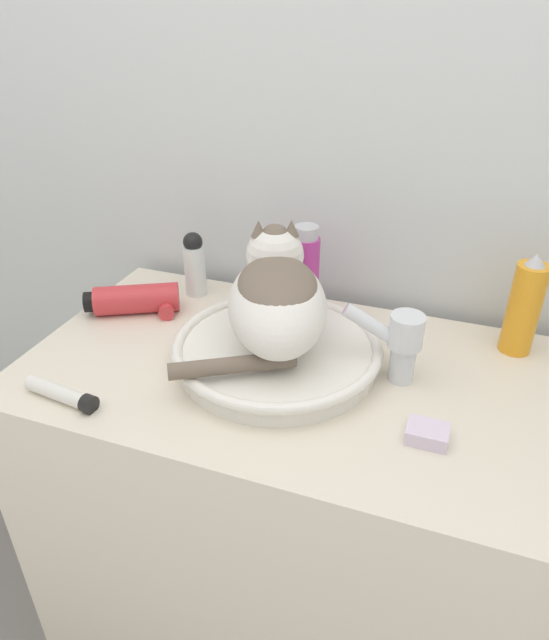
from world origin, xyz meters
TOP-DOWN VIEW (x-y plane):
  - wall_back at (0.00, 0.60)m, footprint 8.00×0.05m
  - vanity_counter at (0.00, 0.27)m, footprint 0.98×0.55m
  - sink_basin at (-0.04, 0.28)m, footprint 0.38×0.38m
  - cat at (-0.04, 0.29)m, footprint 0.26×0.33m
  - faucet at (0.17, 0.31)m, footprint 0.14×0.06m
  - deodorant_stick at (-0.30, 0.47)m, footprint 0.05×0.05m
  - shampoo_bottle_tall at (-0.04, 0.47)m, footprint 0.06×0.06m
  - spray_bottle_trigger at (0.37, 0.47)m, footprint 0.06×0.06m
  - cream_tube at (-0.33, 0.06)m, footprint 0.14×0.05m
  - hair_dryer at (-0.37, 0.36)m, footprint 0.19×0.15m
  - soap_bar at (0.24, 0.17)m, footprint 0.06×0.05m

SIDE VIEW (x-z plane):
  - vanity_counter at x=0.00m, z-range 0.00..0.89m
  - soap_bar at x=0.24m, z-range 0.89..0.92m
  - cream_tube at x=-0.33m, z-range 0.89..0.92m
  - sink_basin at x=-0.04m, z-range 0.89..0.94m
  - hair_dryer at x=-0.37m, z-range 0.89..0.95m
  - deodorant_stick at x=-0.30m, z-range 0.89..1.04m
  - faucet at x=0.17m, z-range 0.90..1.04m
  - spray_bottle_trigger at x=0.37m, z-range 0.89..1.08m
  - shampoo_bottle_tall at x=-0.04m, z-range 0.89..1.08m
  - cat at x=-0.04m, z-range 0.93..1.12m
  - wall_back at x=0.00m, z-range 0.00..2.40m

